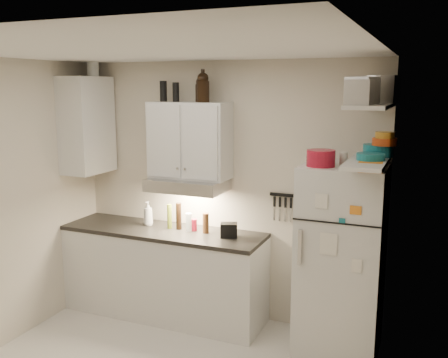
% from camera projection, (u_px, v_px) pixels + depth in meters
% --- Properties ---
extents(ceiling, '(3.20, 3.00, 0.02)m').
position_uv_depth(ceiling, '(140.00, 48.00, 3.46)').
color(ceiling, white).
rests_on(ceiling, ground).
extents(back_wall, '(3.20, 0.02, 2.60)m').
position_uv_depth(back_wall, '(225.00, 191.00, 5.07)').
color(back_wall, beige).
rests_on(back_wall, ground).
extents(right_wall, '(0.02, 3.00, 2.60)m').
position_uv_depth(right_wall, '(370.00, 259.00, 3.08)').
color(right_wall, beige).
rests_on(right_wall, ground).
extents(base_cabinet, '(2.10, 0.60, 0.88)m').
position_uv_depth(base_cabinet, '(164.00, 274.00, 5.15)').
color(base_cabinet, silver).
rests_on(base_cabinet, floor).
extents(countertop, '(2.10, 0.62, 0.04)m').
position_uv_depth(countertop, '(163.00, 231.00, 5.07)').
color(countertop, black).
rests_on(countertop, base_cabinet).
extents(upper_cabinet, '(0.80, 0.33, 0.75)m').
position_uv_depth(upper_cabinet, '(190.00, 140.00, 4.93)').
color(upper_cabinet, silver).
rests_on(upper_cabinet, back_wall).
extents(side_cabinet, '(0.33, 0.55, 1.00)m').
position_uv_depth(side_cabinet, '(87.00, 125.00, 5.21)').
color(side_cabinet, silver).
rests_on(side_cabinet, left_wall).
extents(range_hood, '(0.76, 0.46, 0.12)m').
position_uv_depth(range_hood, '(187.00, 185.00, 4.95)').
color(range_hood, silver).
rests_on(range_hood, back_wall).
extents(fridge, '(0.70, 0.68, 1.70)m').
position_uv_depth(fridge, '(341.00, 261.00, 4.35)').
color(fridge, silver).
rests_on(fridge, floor).
extents(shelf_hi, '(0.30, 0.95, 0.03)m').
position_uv_depth(shelf_hi, '(371.00, 106.00, 3.91)').
color(shelf_hi, silver).
rests_on(shelf_hi, right_wall).
extents(shelf_lo, '(0.30, 0.95, 0.03)m').
position_uv_depth(shelf_lo, '(368.00, 161.00, 3.99)').
color(shelf_lo, silver).
rests_on(shelf_lo, right_wall).
extents(knife_strip, '(0.42, 0.02, 0.03)m').
position_uv_depth(knife_strip, '(291.00, 196.00, 4.77)').
color(knife_strip, black).
rests_on(knife_strip, back_wall).
extents(dutch_oven, '(0.25, 0.25, 0.14)m').
position_uv_depth(dutch_oven, '(321.00, 158.00, 4.10)').
color(dutch_oven, maroon).
rests_on(dutch_oven, fridge).
extents(book_stack, '(0.20, 0.24, 0.08)m').
position_uv_depth(book_stack, '(371.00, 166.00, 3.89)').
color(book_stack, orange).
rests_on(book_stack, fridge).
extents(spice_jar, '(0.07, 0.07, 0.11)m').
position_uv_depth(spice_jar, '(344.00, 159.00, 4.16)').
color(spice_jar, silver).
rests_on(spice_jar, fridge).
extents(stock_pot, '(0.36, 0.36, 0.22)m').
position_uv_depth(stock_pot, '(381.00, 89.00, 4.12)').
color(stock_pot, silver).
rests_on(stock_pot, shelf_hi).
extents(tin_a, '(0.26, 0.25, 0.21)m').
position_uv_depth(tin_a, '(362.00, 90.00, 3.88)').
color(tin_a, '#AAAAAD').
rests_on(tin_a, shelf_hi).
extents(tin_b, '(0.20, 0.20, 0.18)m').
position_uv_depth(tin_b, '(359.00, 92.00, 3.66)').
color(tin_b, '#AAAAAD').
rests_on(tin_b, shelf_hi).
extents(bowl_teal, '(0.25, 0.25, 0.10)m').
position_uv_depth(bowl_teal, '(378.00, 150.00, 4.15)').
color(bowl_teal, '#166E7A').
rests_on(bowl_teal, shelf_lo).
extents(bowl_orange, '(0.20, 0.20, 0.06)m').
position_uv_depth(bowl_orange, '(385.00, 142.00, 4.07)').
color(bowl_orange, '#C44012').
rests_on(bowl_orange, bowl_teal).
extents(bowl_yellow, '(0.16, 0.16, 0.05)m').
position_uv_depth(bowl_yellow, '(385.00, 135.00, 4.06)').
color(bowl_yellow, '#BF8221').
rests_on(bowl_yellow, bowl_orange).
extents(plates, '(0.28, 0.28, 0.06)m').
position_uv_depth(plates, '(371.00, 157.00, 3.94)').
color(plates, '#166E7A').
rests_on(plates, shelf_lo).
extents(growler_a, '(0.10, 0.10, 0.24)m').
position_uv_depth(growler_a, '(201.00, 89.00, 4.80)').
color(growler_a, black).
rests_on(growler_a, upper_cabinet).
extents(growler_b, '(0.14, 0.14, 0.29)m').
position_uv_depth(growler_b, '(203.00, 87.00, 4.71)').
color(growler_b, black).
rests_on(growler_b, upper_cabinet).
extents(thermos_a, '(0.08, 0.08, 0.19)m').
position_uv_depth(thermos_a, '(176.00, 92.00, 4.90)').
color(thermos_a, black).
rests_on(thermos_a, upper_cabinet).
extents(thermos_b, '(0.09, 0.09, 0.20)m').
position_uv_depth(thermos_b, '(163.00, 91.00, 4.95)').
color(thermos_b, black).
rests_on(thermos_b, upper_cabinet).
extents(side_jar, '(0.15, 0.15, 0.16)m').
position_uv_depth(side_jar, '(93.00, 69.00, 5.15)').
color(side_jar, silver).
rests_on(side_jar, side_cabinet).
extents(soap_bottle, '(0.11, 0.11, 0.29)m').
position_uv_depth(soap_bottle, '(148.00, 212.00, 5.19)').
color(soap_bottle, silver).
rests_on(soap_bottle, countertop).
extents(pepper_mill, '(0.08, 0.08, 0.20)m').
position_uv_depth(pepper_mill, '(206.00, 223.00, 4.92)').
color(pepper_mill, '#59351A').
rests_on(pepper_mill, countertop).
extents(oil_bottle, '(0.06, 0.06, 0.25)m').
position_uv_depth(oil_bottle, '(170.00, 216.00, 5.08)').
color(oil_bottle, '#62711C').
rests_on(oil_bottle, countertop).
extents(vinegar_bottle, '(0.07, 0.07, 0.27)m').
position_uv_depth(vinegar_bottle, '(179.00, 216.00, 5.05)').
color(vinegar_bottle, black).
rests_on(vinegar_bottle, countertop).
extents(clear_bottle, '(0.07, 0.07, 0.18)m').
position_uv_depth(clear_bottle, '(189.00, 222.00, 4.99)').
color(clear_bottle, silver).
rests_on(clear_bottle, countertop).
extents(red_jar, '(0.07, 0.07, 0.12)m').
position_uv_depth(red_jar, '(194.00, 225.00, 5.00)').
color(red_jar, maroon).
rests_on(red_jar, countertop).
extents(caddy, '(0.19, 0.16, 0.14)m').
position_uv_depth(caddy, '(229.00, 230.00, 4.80)').
color(caddy, black).
rests_on(caddy, countertop).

